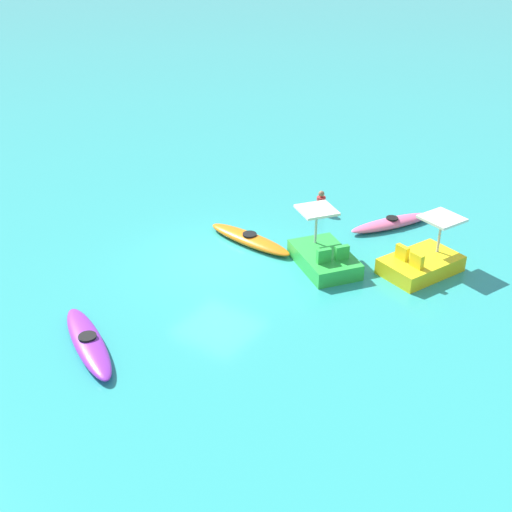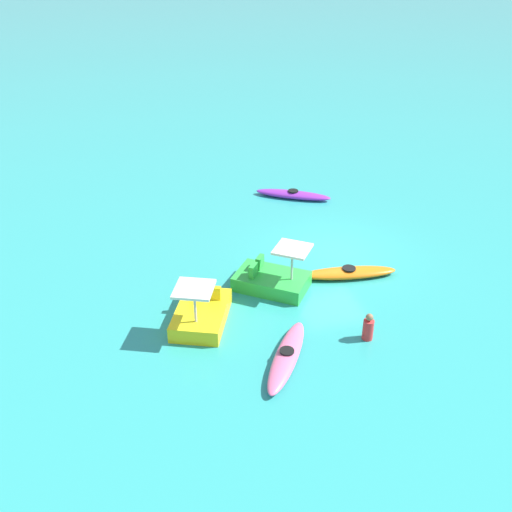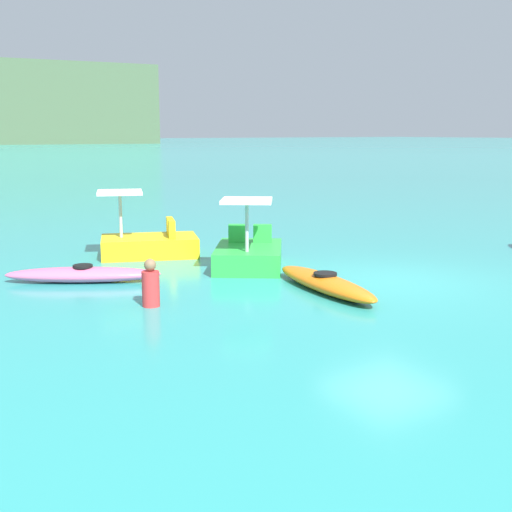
% 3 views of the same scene
% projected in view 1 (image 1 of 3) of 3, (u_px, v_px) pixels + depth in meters
% --- Properties ---
extents(ground_plane, '(600.00, 600.00, 0.00)m').
position_uv_depth(ground_plane, '(217.00, 263.00, 21.18)').
color(ground_plane, teal).
extents(kayak_pink, '(3.14, 2.24, 0.37)m').
position_uv_depth(kayak_pink, '(392.00, 223.00, 23.37)').
color(kayak_pink, pink).
rests_on(kayak_pink, ground_plane).
extents(kayak_purple, '(2.33, 3.39, 0.37)m').
position_uv_depth(kayak_purple, '(88.00, 342.00, 17.21)').
color(kayak_purple, purple).
rests_on(kayak_purple, ground_plane).
extents(kayak_orange, '(1.16, 3.45, 0.37)m').
position_uv_depth(kayak_orange, '(250.00, 239.00, 22.28)').
color(kayak_orange, orange).
rests_on(kayak_orange, ground_plane).
extents(pedal_boat_green, '(2.62, 2.82, 1.68)m').
position_uv_depth(pedal_boat_green, '(324.00, 257.00, 20.85)').
color(pedal_boat_green, green).
rests_on(pedal_boat_green, ground_plane).
extents(pedal_boat_yellow, '(2.78, 2.27, 1.68)m').
position_uv_depth(pedal_boat_yellow, '(421.00, 262.00, 20.54)').
color(pedal_boat_yellow, yellow).
rests_on(pedal_boat_yellow, ground_plane).
extents(person_near_shore, '(0.43, 0.43, 0.88)m').
position_uv_depth(person_near_shore, '(321.00, 204.00, 24.26)').
color(person_near_shore, red).
rests_on(person_near_shore, ground_plane).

